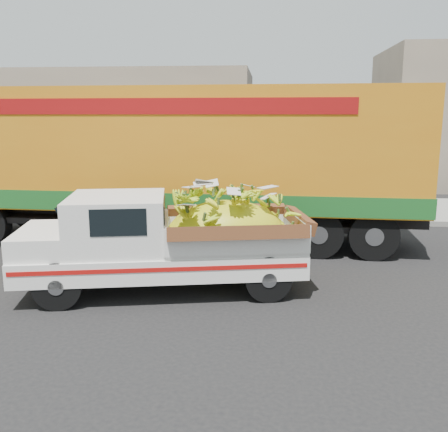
{
  "coord_description": "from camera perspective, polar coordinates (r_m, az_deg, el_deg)",
  "views": [
    {
      "loc": [
        1.87,
        -8.11,
        3.18
      ],
      "look_at": [
        1.02,
        1.37,
        1.23
      ],
      "focal_mm": 40.0,
      "sensor_mm": 36.0,
      "label": 1
    }
  ],
  "objects": [
    {
      "name": "building_left",
      "position": [
        24.7,
        -18.71,
        9.38
      ],
      "size": [
        18.0,
        6.0,
        5.0
      ],
      "primitive_type": "cube",
      "color": "gray",
      "rests_on": "ground"
    },
    {
      "name": "pickup_truck",
      "position": [
        9.12,
        -4.61,
        -2.62
      ],
      "size": [
        5.29,
        2.76,
        1.77
      ],
      "rotation": [
        0.0,
        0.0,
        0.19
      ],
      "color": "black",
      "rests_on": "ground"
    },
    {
      "name": "ground",
      "position": [
        8.91,
        -7.44,
        -9.44
      ],
      "size": [
        100.0,
        100.0,
        0.0
      ],
      "primitive_type": "plane",
      "color": "black",
      "rests_on": "ground"
    },
    {
      "name": "curb",
      "position": [
        15.07,
        -2.12,
        -0.33
      ],
      "size": [
        60.0,
        0.25,
        0.15
      ],
      "primitive_type": "cube",
      "color": "gray",
      "rests_on": "ground"
    },
    {
      "name": "semi_trailer",
      "position": [
        12.44,
        -5.49,
        6.63
      ],
      "size": [
        12.03,
        3.09,
        3.8
      ],
      "rotation": [
        0.0,
        0.0,
        -0.05
      ],
      "color": "black",
      "rests_on": "ground"
    },
    {
      "name": "sidewalk",
      "position": [
        17.12,
        -1.25,
        1.09
      ],
      "size": [
        60.0,
        4.0,
        0.14
      ],
      "primitive_type": "cube",
      "color": "gray",
      "rests_on": "ground"
    }
  ]
}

